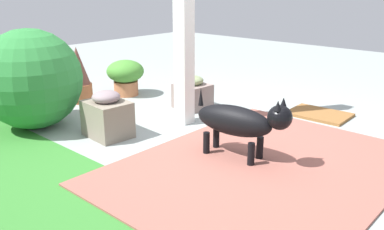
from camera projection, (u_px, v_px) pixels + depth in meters
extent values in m
plane|color=#919B98|center=(206.00, 137.00, 3.78)|extent=(12.00, 12.00, 0.00)
cube|color=#95574B|center=(262.00, 167.00, 3.15)|extent=(1.80, 2.40, 0.02)
cube|color=gray|center=(193.00, 96.00, 4.62)|extent=(0.38, 0.35, 0.27)
ellipsoid|color=gray|center=(193.00, 81.00, 4.56)|extent=(0.24, 0.24, 0.11)
cube|color=gray|center=(108.00, 119.00, 3.76)|extent=(0.44, 0.36, 0.33)
ellipsoid|color=gray|center=(106.00, 97.00, 3.69)|extent=(0.25, 0.25, 0.11)
sphere|color=#2B7A36|center=(31.00, 79.00, 3.90)|extent=(0.96, 0.96, 0.96)
cylinder|color=#B86C46|center=(126.00, 88.00, 5.16)|extent=(0.30, 0.30, 0.18)
ellipsoid|color=#458831|center=(125.00, 71.00, 5.10)|extent=(0.46, 0.46, 0.28)
cylinder|color=#A65935|center=(80.00, 93.00, 4.88)|extent=(0.30, 0.30, 0.21)
cone|color=brown|center=(77.00, 66.00, 4.78)|extent=(0.27, 0.27, 0.44)
ellipsoid|color=black|center=(234.00, 120.00, 3.25)|extent=(0.68, 0.30, 0.24)
sphere|color=black|center=(280.00, 117.00, 3.01)|extent=(0.19, 0.19, 0.19)
cone|color=black|center=(284.00, 102.00, 3.02)|extent=(0.05, 0.05, 0.08)
cone|color=black|center=(278.00, 106.00, 2.94)|extent=(0.05, 0.05, 0.08)
cylinder|color=black|center=(260.00, 149.00, 3.27)|extent=(0.05, 0.05, 0.20)
cylinder|color=black|center=(251.00, 155.00, 3.15)|extent=(0.05, 0.05, 0.20)
cylinder|color=black|center=(216.00, 138.00, 3.49)|extent=(0.05, 0.05, 0.20)
cylinder|color=black|center=(206.00, 144.00, 3.37)|extent=(0.05, 0.05, 0.20)
cone|color=black|center=(201.00, 96.00, 3.37)|extent=(0.04, 0.04, 0.15)
cube|color=brown|center=(319.00, 114.00, 4.39)|extent=(0.63, 0.46, 0.03)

